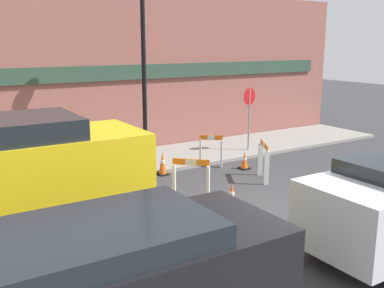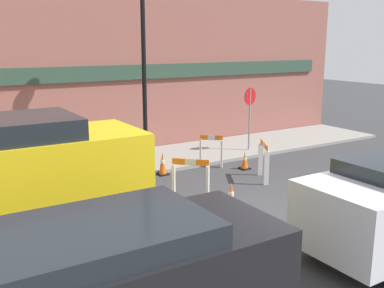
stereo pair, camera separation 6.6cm
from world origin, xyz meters
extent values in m
plane|color=#38383A|center=(0.00, 0.00, 0.00)|extent=(60.00, 60.00, 0.00)
cube|color=gray|center=(0.00, 5.95, 0.05)|extent=(18.00, 2.90, 0.10)
cube|color=#93564C|center=(0.00, 7.48, 2.75)|extent=(18.00, 0.12, 5.50)
cube|color=#2D4738|center=(0.00, 7.37, 2.80)|extent=(16.20, 0.10, 0.50)
cylinder|color=black|center=(-1.05, 5.10, 0.22)|extent=(0.29, 0.29, 0.24)
cylinder|color=black|center=(-1.05, 5.10, 3.05)|extent=(0.13, 0.13, 5.90)
cylinder|color=gray|center=(2.98, 5.20, 1.18)|extent=(0.06, 0.06, 2.15)
cylinder|color=red|center=(2.98, 5.20, 1.98)|extent=(0.59, 0.15, 0.60)
cube|color=white|center=(-1.78, 2.13, 0.49)|extent=(0.13, 0.14, 0.98)
cube|color=white|center=(-1.18, 1.56, 0.49)|extent=(0.13, 0.14, 0.98)
cube|color=orange|center=(-1.48, 1.85, 1.06)|extent=(0.66, 0.63, 0.15)
cube|color=white|center=(-1.48, 1.85, 1.06)|extent=(0.21, 0.20, 0.14)
cube|color=white|center=(1.08, 2.08, 0.47)|extent=(0.14, 0.12, 0.94)
cube|color=white|center=(1.53, 2.86, 0.47)|extent=(0.14, 0.12, 0.94)
cube|color=orange|center=(1.31, 2.47, 1.01)|extent=(0.50, 0.85, 0.15)
cube|color=white|center=(1.31, 2.47, 1.01)|extent=(0.17, 0.27, 0.14)
cube|color=white|center=(1.06, 4.14, 0.43)|extent=(0.13, 0.14, 0.86)
cube|color=white|center=(0.56, 4.56, 0.43)|extent=(0.13, 0.14, 0.86)
cube|color=orange|center=(0.81, 4.35, 0.94)|extent=(0.56, 0.48, 0.15)
cube|color=white|center=(0.81, 4.35, 0.94)|extent=(0.18, 0.16, 0.14)
cube|color=white|center=(-1.29, 4.66, 0.44)|extent=(0.14, 0.14, 0.88)
cube|color=white|center=(-1.90, 4.04, 0.44)|extent=(0.14, 0.14, 0.88)
cube|color=orange|center=(-1.59, 4.35, 0.95)|extent=(0.67, 0.68, 0.15)
cube|color=white|center=(-1.59, 4.35, 0.95)|extent=(0.22, 0.22, 0.14)
cube|color=black|center=(1.56, 3.62, 0.02)|extent=(0.30, 0.30, 0.04)
cone|color=orange|center=(1.56, 3.62, 0.29)|extent=(0.23, 0.22, 0.51)
cylinder|color=white|center=(1.56, 3.62, 0.32)|extent=(0.13, 0.13, 0.07)
cube|color=black|center=(-0.86, 4.40, 0.02)|extent=(0.30, 0.30, 0.04)
cone|color=orange|center=(-0.86, 4.40, 0.37)|extent=(0.22, 0.22, 0.65)
cylinder|color=white|center=(-0.86, 4.40, 0.40)|extent=(0.13, 0.13, 0.09)
cube|color=black|center=(-0.80, 1.14, 0.02)|extent=(0.30, 0.30, 0.04)
cone|color=orange|center=(-0.80, 1.14, 0.33)|extent=(0.23, 0.23, 0.58)
cylinder|color=white|center=(-0.80, 1.14, 0.36)|extent=(0.13, 0.13, 0.08)
cylinder|color=#33333D|center=(-2.51, 3.80, 0.44)|extent=(0.31, 0.31, 0.88)
cylinder|color=orange|center=(-2.51, 3.80, 1.24)|extent=(0.43, 0.43, 0.73)
sphere|color=beige|center=(-2.51, 3.80, 1.72)|extent=(0.27, 0.27, 0.22)
cube|color=#1E2328|center=(-5.17, -2.23, 1.54)|extent=(2.50, 1.65, 0.55)
cylinder|color=black|center=(-3.77, -1.33, 0.30)|extent=(0.60, 0.18, 0.60)
cylinder|color=black|center=(-0.64, -1.35, 0.30)|extent=(0.60, 0.18, 0.60)
cylinder|color=black|center=(-4.08, 2.56, 0.30)|extent=(0.60, 0.18, 0.60)
cylinder|color=black|center=(-4.08, 0.60, 0.30)|extent=(0.60, 0.18, 0.60)
camera|label=1|loc=(-6.83, -6.76, 3.80)|focal=42.00mm
camera|label=2|loc=(-6.77, -6.80, 3.80)|focal=42.00mm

